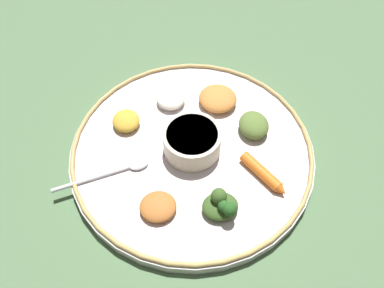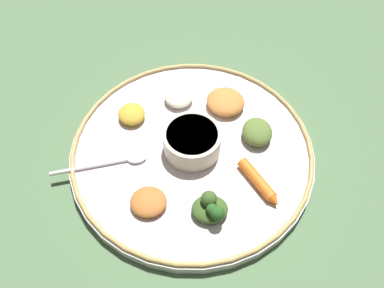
{
  "view_description": "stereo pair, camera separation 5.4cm",
  "coord_description": "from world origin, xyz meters",
  "px_view_note": "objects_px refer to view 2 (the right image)",
  "views": [
    {
      "loc": [
        -0.4,
        0.01,
        0.59
      ],
      "look_at": [
        0.0,
        0.0,
        0.04
      ],
      "focal_mm": 37.03,
      "sensor_mm": 36.0,
      "label": 1
    },
    {
      "loc": [
        -0.39,
        -0.04,
        0.59
      ],
      "look_at": [
        0.0,
        0.0,
        0.04
      ],
      "focal_mm": 37.03,
      "sensor_mm": 36.0,
      "label": 2
    }
  ],
  "objects_px": {
    "greens_pile": "(211,208)",
    "carrot_near_spoon": "(259,182)",
    "spoon": "(115,162)",
    "center_bowl": "(192,141)"
  },
  "relations": [
    {
      "from": "spoon",
      "to": "carrot_near_spoon",
      "type": "distance_m",
      "value": 0.24
    },
    {
      "from": "spoon",
      "to": "greens_pile",
      "type": "distance_m",
      "value": 0.19
    },
    {
      "from": "spoon",
      "to": "carrot_near_spoon",
      "type": "bearing_deg",
      "value": -93.69
    },
    {
      "from": "spoon",
      "to": "center_bowl",
      "type": "bearing_deg",
      "value": -70.97
    },
    {
      "from": "spoon",
      "to": "carrot_near_spoon",
      "type": "xyz_separation_m",
      "value": [
        -0.02,
        -0.24,
        0.01
      ]
    },
    {
      "from": "center_bowl",
      "to": "carrot_near_spoon",
      "type": "xyz_separation_m",
      "value": [
        -0.06,
        -0.12,
        -0.01
      ]
    },
    {
      "from": "greens_pile",
      "to": "carrot_near_spoon",
      "type": "xyz_separation_m",
      "value": [
        0.06,
        -0.07,
        -0.01
      ]
    },
    {
      "from": "greens_pile",
      "to": "carrot_near_spoon",
      "type": "height_order",
      "value": "greens_pile"
    },
    {
      "from": "center_bowl",
      "to": "greens_pile",
      "type": "height_order",
      "value": "center_bowl"
    },
    {
      "from": "greens_pile",
      "to": "carrot_near_spoon",
      "type": "bearing_deg",
      "value": -51.4
    }
  ]
}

